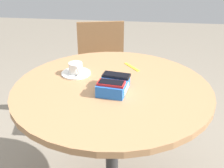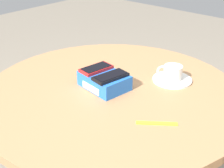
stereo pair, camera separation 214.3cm
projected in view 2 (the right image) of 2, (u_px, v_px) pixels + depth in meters
name	position (u px, v px, depth m)	size (l,w,h in m)	color
round_table	(112.00, 119.00, 1.25)	(0.99, 0.99, 0.77)	#2D2D2D
phone_box	(104.00, 81.00, 1.19)	(0.19, 0.15, 0.06)	blue
phone_red	(96.00, 69.00, 1.20)	(0.08, 0.13, 0.01)	red
phone_black	(111.00, 76.00, 1.14)	(0.08, 0.14, 0.01)	black
saucer	(172.00, 80.00, 1.25)	(0.16, 0.16, 0.01)	silver
coffee_cup	(172.00, 72.00, 1.23)	(0.10, 0.07, 0.06)	silver
lanyard_strap	(157.00, 123.00, 0.98)	(0.13, 0.02, 0.00)	yellow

